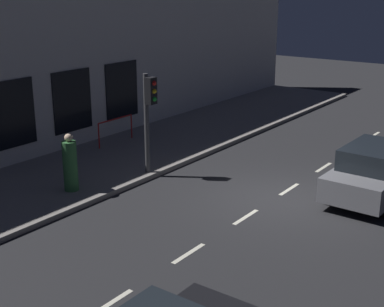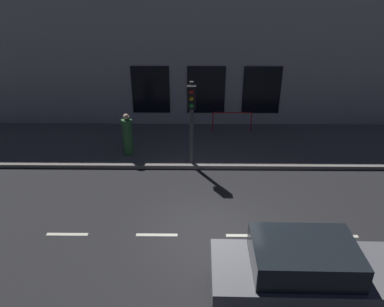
% 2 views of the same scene
% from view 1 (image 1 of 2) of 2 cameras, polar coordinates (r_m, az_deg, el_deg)
% --- Properties ---
extents(ground_plane, '(60.00, 60.00, 0.00)m').
position_cam_1_polar(ground_plane, '(16.39, 8.46, -4.70)').
color(ground_plane, '#232326').
extents(sidewalk, '(4.50, 32.00, 0.15)m').
position_cam_1_polar(sidewalk, '(19.84, -7.64, -0.50)').
color(sidewalk, gray).
rests_on(sidewalk, ground).
extents(building_facade, '(0.65, 32.00, 7.13)m').
position_cam_1_polar(building_facade, '(20.92, -13.17, 9.91)').
color(building_facade, beige).
rests_on(building_facade, ground).
extents(lane_centre_line, '(0.12, 27.20, 0.01)m').
position_cam_1_polar(lane_centre_line, '(17.22, 10.03, -3.66)').
color(lane_centre_line, beige).
rests_on(lane_centre_line, ground).
extents(traffic_light, '(0.50, 0.32, 3.23)m').
position_cam_1_polar(traffic_light, '(17.45, -4.48, 4.81)').
color(traffic_light, '#424244').
rests_on(traffic_light, sidewalk).
extents(parked_car_0, '(1.90, 4.33, 1.58)m').
position_cam_1_polar(parked_car_0, '(17.06, 18.46, -1.71)').
color(parked_car_0, slate).
rests_on(parked_car_0, ground).
extents(pedestrian_0, '(0.54, 0.54, 1.74)m').
position_cam_1_polar(pedestrian_0, '(16.63, -12.50, -1.15)').
color(pedestrian_0, '#336B38').
rests_on(pedestrian_0, sidewalk).
extents(red_railing, '(0.05, 1.85, 0.97)m').
position_cam_1_polar(red_railing, '(21.30, -7.93, 2.91)').
color(red_railing, red).
rests_on(red_railing, sidewalk).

